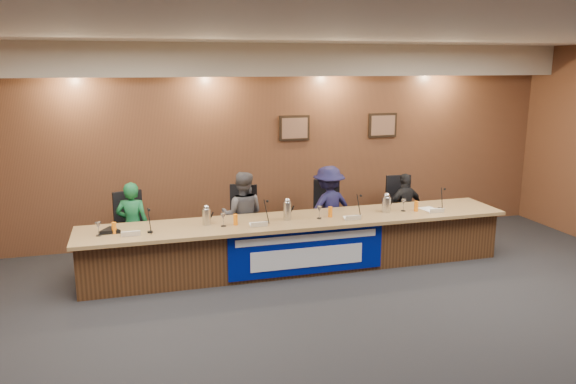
% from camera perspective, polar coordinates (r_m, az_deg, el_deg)
% --- Properties ---
extents(floor, '(10.00, 10.00, 0.00)m').
position_cam_1_polar(floor, '(6.17, 7.80, -15.15)').
color(floor, black).
rests_on(floor, ground).
extents(ceiling, '(10.00, 8.00, 0.04)m').
position_cam_1_polar(ceiling, '(5.46, 8.85, 16.04)').
color(ceiling, silver).
rests_on(ceiling, wall_back).
extents(wall_back, '(10.00, 0.04, 3.20)m').
position_cam_1_polar(wall_back, '(9.33, -1.77, 4.93)').
color(wall_back, brown).
rests_on(wall_back, floor).
extents(soffit, '(10.00, 0.50, 0.50)m').
position_cam_1_polar(soffit, '(9.00, -1.43, 13.26)').
color(soffit, beige).
rests_on(soffit, wall_back).
extents(dais_body, '(6.00, 0.80, 0.70)m').
position_cam_1_polar(dais_body, '(8.11, 1.07, -5.36)').
color(dais_body, '#472A16').
rests_on(dais_body, floor).
extents(dais_top, '(6.10, 0.95, 0.05)m').
position_cam_1_polar(dais_top, '(7.95, 1.19, -2.90)').
color(dais_top, '#977447').
rests_on(dais_top, dais_body).
extents(banner, '(2.20, 0.02, 0.65)m').
position_cam_1_polar(banner, '(7.72, 1.97, -6.07)').
color(banner, '#000D7C').
rests_on(banner, dais_body).
extents(banner_text_upper, '(2.00, 0.01, 0.10)m').
position_cam_1_polar(banner_text_upper, '(7.65, 2.02, -4.69)').
color(banner_text_upper, silver).
rests_on(banner_text_upper, banner).
extents(banner_text_lower, '(1.60, 0.01, 0.28)m').
position_cam_1_polar(banner_text_lower, '(7.74, 2.00, -6.66)').
color(banner_text_lower, silver).
rests_on(banner_text_lower, banner).
extents(wall_photo_left, '(0.52, 0.04, 0.42)m').
position_cam_1_polar(wall_photo_left, '(9.38, 0.65, 6.52)').
color(wall_photo_left, black).
rests_on(wall_photo_left, wall_back).
extents(wall_photo_right, '(0.52, 0.04, 0.42)m').
position_cam_1_polar(wall_photo_right, '(9.95, 9.58, 6.70)').
color(wall_photo_right, black).
rests_on(wall_photo_right, wall_back).
extents(panelist_a, '(0.52, 0.41, 1.27)m').
position_cam_1_polar(panelist_a, '(8.33, -15.49, -3.30)').
color(panelist_a, '#145F31').
rests_on(panelist_a, floor).
extents(panelist_b, '(0.77, 0.67, 1.33)m').
position_cam_1_polar(panelist_b, '(8.47, -4.63, -2.38)').
color(panelist_b, '#4F4D53').
rests_on(panelist_b, floor).
extents(panelist_c, '(0.97, 0.69, 1.35)m').
position_cam_1_polar(panelist_c, '(8.82, 4.14, -1.68)').
color(panelist_c, '#16153D').
rests_on(panelist_c, floor).
extents(panelist_d, '(0.72, 0.40, 1.16)m').
position_cam_1_polar(panelist_d, '(9.37, 11.78, -1.65)').
color(panelist_d, black).
rests_on(panelist_d, floor).
extents(office_chair_a, '(0.59, 0.59, 0.08)m').
position_cam_1_polar(office_chair_a, '(8.47, -15.43, -4.12)').
color(office_chair_a, black).
rests_on(office_chair_a, floor).
extents(office_chair_b, '(0.62, 0.62, 0.08)m').
position_cam_1_polar(office_chair_b, '(8.61, -4.74, -3.41)').
color(office_chair_b, black).
rests_on(office_chair_b, floor).
extents(office_chair_c, '(0.61, 0.61, 0.08)m').
position_cam_1_polar(office_chair_c, '(8.96, 3.90, -2.74)').
color(office_chair_c, black).
rests_on(office_chair_c, floor).
extents(office_chair_d, '(0.53, 0.53, 0.08)m').
position_cam_1_polar(office_chair_d, '(9.48, 11.48, -2.10)').
color(office_chair_d, black).
rests_on(office_chair_d, floor).
extents(nameplate_a, '(0.24, 0.08, 0.10)m').
position_cam_1_polar(nameplate_a, '(7.39, -15.69, -4.05)').
color(nameplate_a, white).
rests_on(nameplate_a, dais_top).
extents(microphone_a, '(0.07, 0.07, 0.02)m').
position_cam_1_polar(microphone_a, '(7.51, -13.84, -3.96)').
color(microphone_a, black).
rests_on(microphone_a, dais_top).
extents(juice_glass_a, '(0.06, 0.06, 0.15)m').
position_cam_1_polar(juice_glass_a, '(7.57, -17.25, -3.51)').
color(juice_glass_a, orange).
rests_on(juice_glass_a, dais_top).
extents(water_glass_a, '(0.08, 0.08, 0.18)m').
position_cam_1_polar(water_glass_a, '(7.53, -18.70, -3.59)').
color(water_glass_a, silver).
rests_on(water_glass_a, dais_top).
extents(nameplate_b, '(0.24, 0.08, 0.10)m').
position_cam_1_polar(nameplate_b, '(7.54, -2.94, -3.26)').
color(nameplate_b, white).
rests_on(nameplate_b, dais_top).
extents(microphone_b, '(0.07, 0.07, 0.02)m').
position_cam_1_polar(microphone_b, '(7.75, -2.26, -3.07)').
color(microphone_b, black).
rests_on(microphone_b, dais_top).
extents(juice_glass_b, '(0.06, 0.06, 0.15)m').
position_cam_1_polar(juice_glass_b, '(7.65, -5.35, -2.81)').
color(juice_glass_b, orange).
rests_on(juice_glass_b, dais_top).
extents(water_glass_b, '(0.08, 0.08, 0.18)m').
position_cam_1_polar(water_glass_b, '(7.60, -6.59, -2.84)').
color(water_glass_b, silver).
rests_on(water_glass_b, dais_top).
extents(nameplate_c, '(0.24, 0.08, 0.10)m').
position_cam_1_polar(nameplate_c, '(7.90, 6.65, -2.56)').
color(nameplate_c, white).
rests_on(nameplate_c, dais_top).
extents(microphone_c, '(0.07, 0.07, 0.02)m').
position_cam_1_polar(microphone_c, '(8.11, 7.06, -2.42)').
color(microphone_c, black).
rests_on(microphone_c, dais_top).
extents(juice_glass_c, '(0.06, 0.06, 0.15)m').
position_cam_1_polar(juice_glass_c, '(8.04, 4.32, -2.03)').
color(juice_glass_c, orange).
rests_on(juice_glass_c, dais_top).
extents(water_glass_c, '(0.08, 0.08, 0.18)m').
position_cam_1_polar(water_glass_c, '(7.94, 3.20, -2.09)').
color(water_glass_c, silver).
rests_on(water_glass_c, dais_top).
extents(nameplate_d, '(0.24, 0.08, 0.10)m').
position_cam_1_polar(nameplate_d, '(8.51, 14.91, -1.81)').
color(nameplate_d, white).
rests_on(nameplate_d, dais_top).
extents(microphone_d, '(0.07, 0.07, 0.02)m').
position_cam_1_polar(microphone_d, '(8.77, 15.17, -1.63)').
color(microphone_d, black).
rests_on(microphone_d, dais_top).
extents(juice_glass_d, '(0.06, 0.06, 0.15)m').
position_cam_1_polar(juice_glass_d, '(8.55, 12.90, -1.42)').
color(juice_glass_d, orange).
rests_on(juice_glass_d, dais_top).
extents(water_glass_d, '(0.08, 0.08, 0.18)m').
position_cam_1_polar(water_glass_d, '(8.50, 11.65, -1.33)').
color(water_glass_d, silver).
rests_on(water_glass_d, dais_top).
extents(carafe_left, '(0.12, 0.12, 0.22)m').
position_cam_1_polar(carafe_left, '(7.70, -8.28, -2.52)').
color(carafe_left, silver).
rests_on(carafe_left, dais_top).
extents(carafe_mid, '(0.11, 0.11, 0.26)m').
position_cam_1_polar(carafe_mid, '(7.85, -0.07, -1.95)').
color(carafe_mid, silver).
rests_on(carafe_mid, dais_top).
extents(carafe_right, '(0.13, 0.13, 0.23)m').
position_cam_1_polar(carafe_right, '(8.39, 9.96, -1.29)').
color(carafe_right, silver).
rests_on(carafe_right, dais_top).
extents(speakerphone, '(0.32, 0.32, 0.05)m').
position_cam_1_polar(speakerphone, '(7.64, -17.65, -3.78)').
color(speakerphone, black).
rests_on(speakerphone, dais_top).
extents(paper_stack, '(0.26, 0.33, 0.01)m').
position_cam_1_polar(paper_stack, '(8.70, 14.19, -1.72)').
color(paper_stack, white).
rests_on(paper_stack, dais_top).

